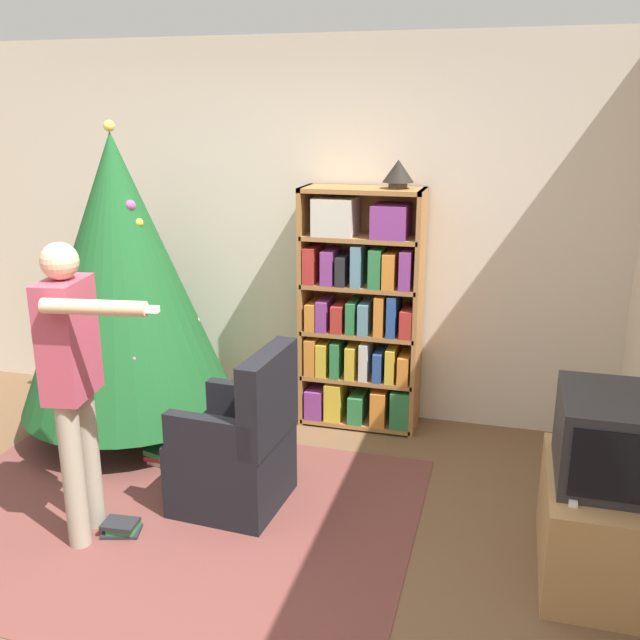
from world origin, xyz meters
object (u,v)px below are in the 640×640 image
at_px(table_lamp, 398,172).
at_px(christmas_tree, 121,275).
at_px(bookshelf, 360,313).
at_px(television, 607,438).
at_px(standing_person, 73,371).
at_px(armchair, 238,451).

bearing_deg(table_lamp, christmas_tree, -161.18).
height_order(bookshelf, christmas_tree, christmas_tree).
distance_m(bookshelf, television, 1.98).
height_order(standing_person, table_lamp, table_lamp).
distance_m(standing_person, table_lamp, 2.31).
distance_m(television, christmas_tree, 3.02).
bearing_deg(bookshelf, standing_person, -121.58).
xyz_separation_m(television, christmas_tree, (-2.89, 0.79, 0.40)).
xyz_separation_m(television, standing_person, (-2.50, -0.37, 0.21)).
bearing_deg(bookshelf, christmas_tree, -158.79).
height_order(christmas_tree, armchair, christmas_tree).
bearing_deg(standing_person, table_lamp, 134.95).
relative_size(bookshelf, armchair, 1.79).
xyz_separation_m(television, table_lamp, (-1.21, 1.36, 1.04)).
height_order(bookshelf, table_lamp, table_lamp).
bearing_deg(bookshelf, table_lamp, 2.52).
bearing_deg(armchair, bookshelf, 165.30).
relative_size(television, table_lamp, 2.91).
height_order(television, armchair, armchair).
xyz_separation_m(bookshelf, christmas_tree, (-1.45, -0.56, 0.30)).
xyz_separation_m(christmas_tree, armchair, (1.04, -0.66, -0.78)).
relative_size(christmas_tree, standing_person, 1.34).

